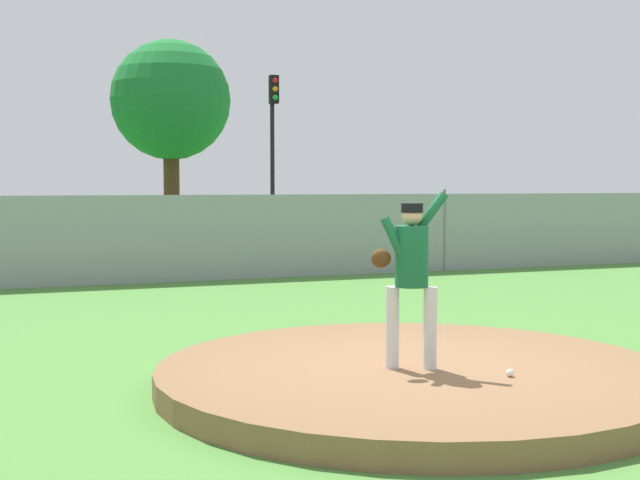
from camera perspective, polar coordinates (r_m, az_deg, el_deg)
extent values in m
plane|color=#4C8438|center=(14.06, -5.04, -4.51)|extent=(80.00, 80.00, 0.00)
cube|color=#2B2B2D|center=(22.31, -11.08, -1.50)|extent=(44.00, 7.00, 0.01)
cylinder|color=brown|center=(8.53, 6.29, -9.10)|extent=(5.07, 5.07, 0.24)
cylinder|color=silver|center=(8.25, 4.89, -5.87)|extent=(0.13, 0.13, 0.79)
cylinder|color=silver|center=(8.24, 7.41, -5.90)|extent=(0.13, 0.13, 0.79)
cylinder|color=#145933|center=(8.16, 6.18, -1.10)|extent=(0.32, 0.32, 0.59)
cylinder|color=#145933|center=(8.22, 7.32, 1.64)|extent=(0.37, 0.26, 0.48)
cylinder|color=#145933|center=(8.07, 5.06, -0.04)|extent=(0.29, 0.21, 0.46)
ellipsoid|color=#4C2D14|center=(8.07, 4.13, -1.24)|extent=(0.20, 0.12, 0.18)
sphere|color=tan|center=(8.14, 6.20, 1.67)|extent=(0.20, 0.20, 0.20)
cylinder|color=black|center=(8.13, 6.21, 2.16)|extent=(0.21, 0.21, 0.09)
sphere|color=white|center=(8.11, 12.65, -8.71)|extent=(0.07, 0.07, 0.07)
cube|color=gray|center=(17.83, -8.61, 0.12)|extent=(29.85, 0.03, 1.80)
cylinder|color=slate|center=(19.98, 8.35, 0.65)|extent=(0.07, 0.07, 1.90)
cube|color=maroon|center=(26.60, 13.67, 0.71)|extent=(2.05, 4.13, 0.68)
cube|color=black|center=(26.57, 13.69, 2.05)|extent=(1.81, 2.30, 0.56)
cylinder|color=black|center=(27.61, 12.07, 0.14)|extent=(1.93, 0.74, 0.64)
cylinder|color=black|center=(25.64, 15.37, -0.18)|extent=(1.93, 0.74, 0.64)
cube|color=slate|center=(21.89, -15.19, 0.10)|extent=(1.94, 4.44, 0.71)
cube|color=black|center=(21.86, -15.22, 1.84)|extent=(1.75, 2.46, 0.62)
cylinder|color=black|center=(23.27, -15.60, -0.57)|extent=(1.91, 0.68, 0.64)
cylinder|color=black|center=(20.57, -14.70, -1.11)|extent=(1.91, 0.68, 0.64)
cone|color=orange|center=(26.64, 0.67, 0.01)|extent=(0.32, 0.32, 0.55)
cube|color=black|center=(26.66, 0.67, -0.55)|extent=(0.40, 0.40, 0.03)
cylinder|color=black|center=(27.66, -3.22, 5.28)|extent=(0.14, 0.14, 5.52)
cube|color=black|center=(27.65, -3.12, 10.08)|extent=(0.28, 0.24, 0.90)
sphere|color=red|center=(27.56, -3.05, 10.66)|extent=(0.18, 0.18, 0.18)
sphere|color=orange|center=(27.53, -3.04, 10.11)|extent=(0.18, 0.18, 0.18)
sphere|color=green|center=(27.50, -3.04, 9.55)|extent=(0.18, 0.18, 0.18)
cylinder|color=#4C331E|center=(32.61, -9.94, 3.33)|extent=(0.60, 0.60, 3.62)
sphere|color=#1B752F|center=(32.77, -10.01, 9.25)|extent=(4.50, 4.50, 4.50)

